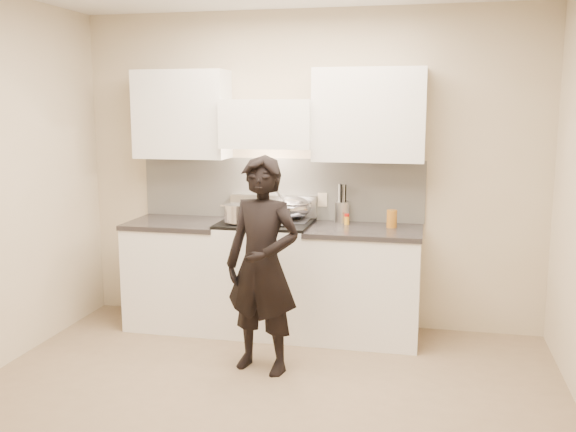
{
  "coord_description": "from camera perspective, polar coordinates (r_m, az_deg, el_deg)",
  "views": [
    {
      "loc": [
        1.02,
        -3.68,
        1.89
      ],
      "look_at": [
        -0.03,
        1.05,
        1.06
      ],
      "focal_mm": 40.0,
      "sensor_mm": 36.0,
      "label": 1
    }
  ],
  "objects": [
    {
      "name": "room_shell",
      "position": [
        4.2,
        -2.41,
        5.68
      ],
      "size": [
        4.04,
        3.54,
        2.7
      ],
      "color": "#C0AF90",
      "rests_on": "ground"
    },
    {
      "name": "wok",
      "position": [
        5.41,
        0.26,
        0.81
      ],
      "size": [
        0.36,
        0.45,
        0.29
      ],
      "color": "silver",
      "rests_on": "stove"
    },
    {
      "name": "oil_glass",
      "position": [
        5.28,
        9.21,
        -0.24
      ],
      "size": [
        0.08,
        0.08,
        0.15
      ],
      "color": "#A4641C",
      "rests_on": "counter_right"
    },
    {
      "name": "stock_pot",
      "position": [
        5.26,
        -4.51,
        0.26
      ],
      "size": [
        0.31,
        0.26,
        0.15
      ],
      "color": "silver",
      "rests_on": "stove"
    },
    {
      "name": "person",
      "position": [
        4.57,
        -2.28,
        -4.41
      ],
      "size": [
        0.64,
        0.5,
        1.56
      ],
      "primitive_type": "imported",
      "rotation": [
        0.0,
        0.0,
        -0.24
      ],
      "color": "black",
      "rests_on": "ground"
    },
    {
      "name": "counter_left",
      "position": [
        5.7,
        -9.61,
        -4.97
      ],
      "size": [
        0.82,
        0.67,
        0.92
      ],
      "color": "white",
      "rests_on": "ground"
    },
    {
      "name": "counter_right",
      "position": [
        5.33,
        6.76,
        -5.95
      ],
      "size": [
        0.92,
        0.67,
        0.92
      ],
      "color": "white",
      "rests_on": "ground"
    },
    {
      "name": "utensil_crock",
      "position": [
        5.47,
        4.82,
        0.49
      ],
      "size": [
        0.12,
        0.12,
        0.32
      ],
      "color": "silver",
      "rests_on": "counter_right"
    },
    {
      "name": "stove",
      "position": [
        5.46,
        -1.97,
        -5.35
      ],
      "size": [
        0.76,
        0.65,
        0.96
      ],
      "color": "white",
      "rests_on": "ground"
    },
    {
      "name": "ground_plane",
      "position": [
        4.26,
        -2.81,
        -16.66
      ],
      "size": [
        4.0,
        4.0,
        0.0
      ],
      "primitive_type": "plane",
      "color": "#877258"
    },
    {
      "name": "spice_jar",
      "position": [
        5.37,
        5.25,
        -0.27
      ],
      "size": [
        0.04,
        0.04,
        0.09
      ],
      "color": "gold",
      "rests_on": "counter_right"
    }
  ]
}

